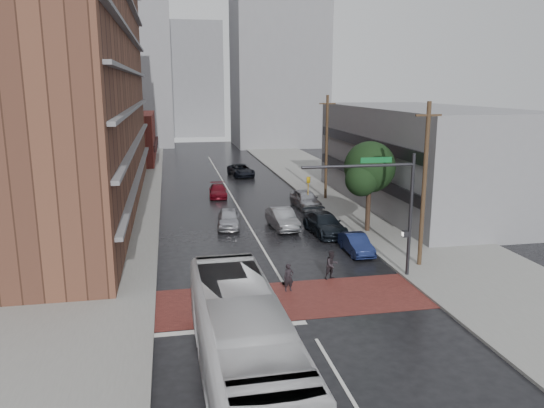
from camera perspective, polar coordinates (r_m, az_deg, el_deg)
ground at (r=27.58m, az=2.48°, el=-10.62°), size 160.00×160.00×0.00m
crosswalk at (r=28.02m, az=2.24°, el=-10.20°), size 14.00×5.00×0.02m
sidewalk_west at (r=51.07m, az=-16.97°, el=-0.12°), size 9.00×90.00×0.15m
sidewalk_east at (r=53.71m, az=8.21°, el=0.92°), size 9.00×90.00×0.15m
apartment_block at (r=49.36m, az=-21.15°, el=15.46°), size 10.00×44.00×28.00m
storefront_west at (r=79.19m, az=-15.46°, el=6.86°), size 8.00×16.00×7.00m
building_east at (r=50.37m, az=15.65°, el=4.91°), size 11.00×26.00×9.00m
distant_tower_west at (r=103.05m, az=-16.05°, el=15.04°), size 18.00×16.00×32.00m
distant_tower_east at (r=98.91m, az=0.68°, el=16.79°), size 16.00×14.00×36.00m
distant_tower_center at (r=119.77m, az=-8.39°, el=13.07°), size 12.00×10.00×24.00m
street_tree at (r=39.90m, az=10.46°, el=3.57°), size 4.20×4.10×6.90m
signal_mast at (r=30.22m, az=12.29°, el=0.61°), size 6.50×0.30×7.20m
utility_pole_near at (r=32.72m, az=16.05°, el=2.04°), size 1.60×0.26×10.00m
utility_pole_far at (r=51.14m, az=5.88°, el=6.14°), size 1.60×0.26×10.00m
transit_bus at (r=19.71m, az=-3.10°, el=-14.95°), size 3.17×12.72×3.53m
pedestrian_a at (r=28.79m, az=1.81°, el=-7.92°), size 0.60×0.43×1.55m
pedestrian_b at (r=30.69m, az=6.45°, el=-6.51°), size 1.00×0.90×1.71m
car_travel_a at (r=41.57m, az=-4.69°, el=-1.54°), size 2.19×4.41×1.45m
car_travel_b at (r=41.05m, az=1.14°, el=-1.60°), size 1.98×4.85×1.57m
car_travel_c at (r=53.02m, az=-5.83°, el=1.42°), size 1.97×4.32×1.23m
suv_travel at (r=64.91m, az=-3.35°, el=3.64°), size 3.12×5.56×1.47m
car_parked_near at (r=35.54m, az=9.04°, el=-4.26°), size 1.37×3.92×1.29m
car_parked_mid at (r=39.83m, az=5.67°, el=-2.12°), size 2.57×5.45×1.54m
car_parked_far at (r=48.01m, az=3.63°, el=0.53°), size 2.26×4.95×1.65m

